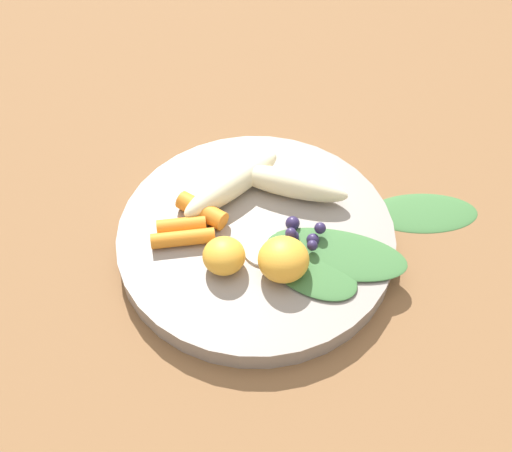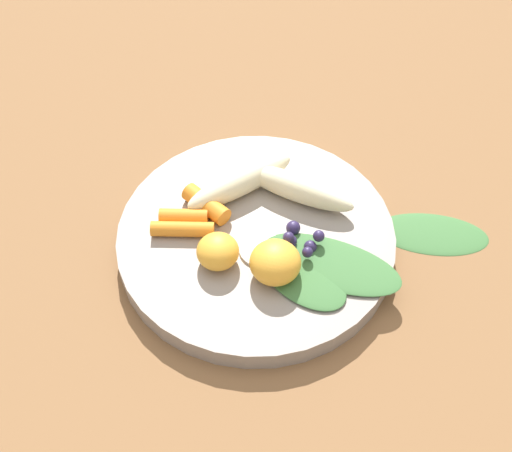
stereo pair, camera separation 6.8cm
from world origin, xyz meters
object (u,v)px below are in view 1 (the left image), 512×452
Objects in this scene: banana_peeled_left at (232,184)px; orange_segment_near at (283,259)px; banana_peeled_right at (289,183)px; bowl at (256,239)px; kale_leaf_stray at (424,212)px.

orange_segment_near is at bearing 74.08° from banana_peeled_left.
orange_segment_near is at bearing 102.69° from banana_peeled_right.
kale_leaf_stray is (0.06, -0.17, -0.01)m from bowl.
bowl is 0.06m from banana_peeled_left.
bowl is 2.22× the size of banana_peeled_right.
banana_peeled_right is (0.01, -0.06, 0.00)m from banana_peeled_left.
banana_peeled_left is 1.00× the size of banana_peeled_right.
banana_peeled_left and banana_peeled_right have the same top height.
banana_peeled_right is at bearing 1.66° from orange_segment_near.
orange_segment_near is (-0.10, -0.00, 0.00)m from banana_peeled_right.
orange_segment_near is at bearing -145.16° from bowl.
banana_peeled_right reaches higher than kale_leaf_stray.
banana_peeled_left reaches higher than kale_leaf_stray.
banana_peeled_right is at bearing 174.66° from kale_leaf_stray.
bowl is 5.71× the size of orange_segment_near.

